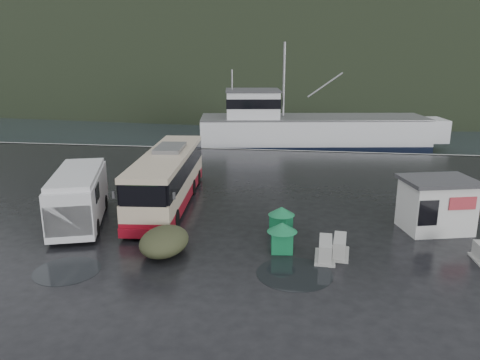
# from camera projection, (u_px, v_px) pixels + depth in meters

# --- Properties ---
(ground) EXTENTS (160.00, 160.00, 0.00)m
(ground) POSITION_uv_depth(u_px,v_px,m) (222.00, 232.00, 22.91)
(ground) COLOR black
(ground) RESTS_ON ground
(harbor_water) EXTENTS (300.00, 180.00, 0.02)m
(harbor_water) POSITION_uv_depth(u_px,v_px,m) (292.00, 84.00, 127.97)
(harbor_water) COLOR black
(harbor_water) RESTS_ON ground
(quay_edge) EXTENTS (160.00, 0.60, 1.50)m
(quay_edge) POSITION_uv_depth(u_px,v_px,m) (261.00, 150.00, 42.01)
(quay_edge) COLOR #999993
(quay_edge) RESTS_ON ground
(headland) EXTENTS (780.00, 540.00, 570.00)m
(headland) POSITION_uv_depth(u_px,v_px,m) (318.00, 68.00, 260.37)
(headland) COLOR black
(headland) RESTS_ON ground
(coach_bus) EXTENTS (3.86, 11.69, 3.24)m
(coach_bus) POSITION_uv_depth(u_px,v_px,m) (169.00, 204.00, 27.14)
(coach_bus) COLOR #BEAB8F
(coach_bus) RESTS_ON ground
(white_van) EXTENTS (4.18, 6.97, 2.76)m
(white_van) POSITION_uv_depth(u_px,v_px,m) (81.00, 223.00, 24.12)
(white_van) COLOR silver
(white_van) RESTS_ON ground
(waste_bin_left) EXTENTS (1.06, 1.06, 1.34)m
(waste_bin_left) POSITION_uv_depth(u_px,v_px,m) (282.00, 251.00, 20.69)
(waste_bin_left) COLOR #12683B
(waste_bin_left) RESTS_ON ground
(waste_bin_right) EXTENTS (1.19, 1.19, 1.30)m
(waste_bin_right) POSITION_uv_depth(u_px,v_px,m) (281.00, 232.00, 22.86)
(waste_bin_right) COLOR #12683B
(waste_bin_right) RESTS_ON ground
(dome_tent) EXTENTS (2.19, 2.96, 1.12)m
(dome_tent) POSITION_uv_depth(u_px,v_px,m) (165.00, 253.00, 20.47)
(dome_tent) COLOR #343821
(dome_tent) RESTS_ON ground
(ticket_kiosk) EXTENTS (3.90, 3.32, 2.63)m
(ticket_kiosk) POSITION_uv_depth(u_px,v_px,m) (433.00, 230.00, 23.14)
(ticket_kiosk) COLOR silver
(ticket_kiosk) RESTS_ON ground
(jersey_barrier_a) EXTENTS (0.93, 1.74, 0.85)m
(jersey_barrier_a) POSITION_uv_depth(u_px,v_px,m) (325.00, 259.00, 19.94)
(jersey_barrier_a) COLOR #999993
(jersey_barrier_a) RESTS_ON ground
(jersey_barrier_b) EXTENTS (0.99, 1.71, 0.82)m
(jersey_barrier_b) POSITION_uv_depth(u_px,v_px,m) (339.00, 255.00, 20.27)
(jersey_barrier_b) COLOR #999993
(jersey_barrier_b) RESTS_ON ground
(fishing_trawler) EXTENTS (27.94, 10.11, 10.94)m
(fishing_trawler) POSITION_uv_depth(u_px,v_px,m) (313.00, 136.00, 48.86)
(fishing_trawler) COLOR silver
(fishing_trawler) RESTS_ON ground
(puddles) EXTENTS (11.96, 3.87, 0.01)m
(puddles) POSITION_uv_depth(u_px,v_px,m) (195.00, 272.00, 18.68)
(puddles) COLOR black
(puddles) RESTS_ON ground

